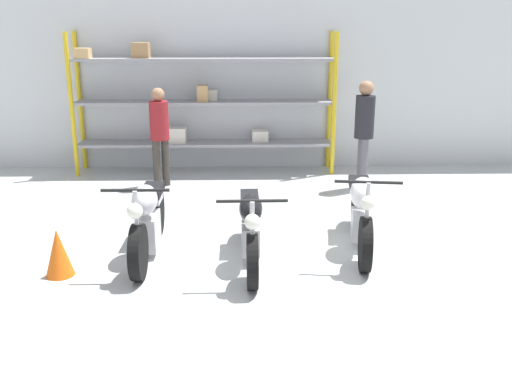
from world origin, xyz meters
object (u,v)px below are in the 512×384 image
Objects in this scene: shelving_rack at (200,103)px; motorcycle_silver at (148,219)px; person_near_rack at (364,126)px; traffic_cone at (58,253)px; person_browsing at (160,129)px; motorcycle_black at (251,227)px; motorcycle_white at (361,210)px.

shelving_rack reaches higher than motorcycle_silver.
person_near_rack is 3.32× the size of traffic_cone.
traffic_cone is at bearing 128.87° from person_browsing.
motorcycle_black is 1.09× the size of person_near_rack.
person_near_rack is (3.42, -0.25, 0.09)m from person_browsing.
person_near_rack is at bearing 131.38° from motorcycle_silver.
motorcycle_black is at bearing 78.68° from motorcycle_silver.
person_browsing is (-0.62, -1.02, -0.30)m from shelving_rack.
shelving_rack reaches higher than motorcycle_black.
person_browsing reaches higher than motorcycle_black.
person_near_rack reaches higher than motorcycle_silver.
person_browsing is at bearing 79.56° from traffic_cone.
shelving_rack reaches higher than person_near_rack.
motorcycle_black reaches higher than traffic_cone.
traffic_cone is (-0.91, -0.58, -0.19)m from motorcycle_silver.
motorcycle_silver is 1.01× the size of motorcycle_black.
person_browsing is 3.43m from person_near_rack.
motorcycle_white is at bearing 76.51° from person_near_rack.
person_browsing is 0.93× the size of person_near_rack.
motorcycle_white reaches higher than motorcycle_silver.
shelving_rack is 4.15m from motorcycle_silver.
shelving_rack is 4.47m from motorcycle_black.
traffic_cone is at bearing -70.76° from motorcycle_white.
motorcycle_black is 3.64m from person_browsing.
motorcycle_white is 3.72× the size of traffic_cone.
shelving_rack is at bearing -142.57° from motorcycle_white.
motorcycle_black is 1.46m from motorcycle_white.
person_browsing is at bearing -175.10° from motorcycle_silver.
motorcycle_white is at bearing -59.74° from shelving_rack.
motorcycle_silver is at bearing 32.38° from traffic_cone.
motorcycle_black is at bearing 163.78° from person_browsing.
motorcycle_white is at bearing 106.48° from motorcycle_black.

